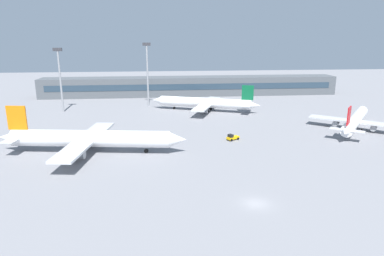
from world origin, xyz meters
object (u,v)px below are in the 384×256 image
Objects in this scene: airplane_far at (204,103)px; floodlight_tower_west at (60,75)px; baggage_tug_yellow at (232,137)px; airplane_near at (92,139)px; floodlight_tower_east at (147,70)px; airplane_mid at (355,120)px.

floodlight_tower_west reaches higher than airplane_far.
airplane_far is at bearing 93.77° from baggage_tug_yellow.
airplane_near is 1.96× the size of floodlight_tower_west.
floodlight_tower_east reaches higher than airplane_far.
airplane_far is (34.06, 46.08, -0.31)m from airplane_near.
airplane_far reaches higher than baggage_tug_yellow.
airplane_near is 1.83× the size of floodlight_tower_east.
airplane_mid is at bearing -36.14° from airplane_far.
floodlight_tower_east reaches higher than floodlight_tower_west.
airplane_near is 60.25m from floodlight_tower_east.
floodlight_tower_west is (-19.86, 50.16, 10.41)m from airplane_near.
floodlight_tower_west reaches higher than baggage_tug_yellow.
airplane_mid is 103.82m from floodlight_tower_west.
baggage_tug_yellow is 72.44m from floodlight_tower_west.
baggage_tug_yellow is (36.65, 6.78, -2.74)m from airplane_near.
baggage_tug_yellow is at bearing -37.52° from floodlight_tower_west.
floodlight_tower_west is at bearing 175.67° from airplane_far.
airplane_near is 78.46m from airplane_mid.
airplane_mid is 1.33× the size of floodlight_tower_west.
airplane_far is 55.12m from floodlight_tower_west.
airplane_mid is at bearing 10.77° from airplane_near.
floodlight_tower_west is (-96.93, 35.50, 11.05)m from airplane_mid.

